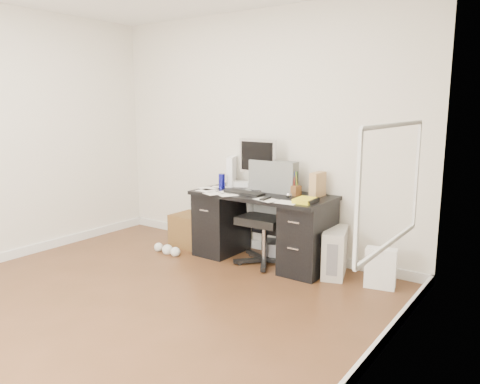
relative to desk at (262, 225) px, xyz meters
The scene contains 18 objects.
ground 1.73m from the desk, 100.29° to the right, with size 4.00×4.00×0.00m, color #4C2E18.
room_shell 2.07m from the desk, 99.37° to the right, with size 4.02×4.02×2.71m.
desk is the anchor object (origin of this frame).
loose_papers 0.41m from the desk, 165.47° to the right, with size 1.10×0.60×0.00m, color silver, non-canonical shape.
lcd_monitor 0.66m from the desk, 140.18° to the left, with size 0.45×0.26×0.57m, color #ACACB0, non-canonical shape.
keyboard 0.41m from the desk, 134.95° to the right, with size 0.44×0.15×0.03m, color black.
computer_mouse 0.51m from the desk, ahead, with size 0.06×0.06×0.06m, color #ACACB0.
travel_mug 0.69m from the desk, behind, with size 0.07×0.07×0.16m, color #151692.
white_binder 0.79m from the desk, 159.62° to the left, with size 0.13×0.29×0.34m, color white.
magazine_file 0.75m from the desk, 17.44° to the left, with size 0.11×0.22×0.25m, color #A4794F.
pen_cup 0.60m from the desk, 15.30° to the left, with size 0.11×0.11×0.25m, color brown, non-canonical shape.
yellow_book 0.71m from the desk, 15.07° to the right, with size 0.18×0.24×0.04m, color yellow.
paper_remote 0.50m from the desk, 50.83° to the right, with size 0.24×0.19×0.02m, color silver, non-canonical shape.
office_chair 0.16m from the desk, 39.30° to the right, with size 0.62×0.62×1.09m, color #575A57, non-canonical shape.
pc_tower 0.83m from the desk, ahead, with size 0.21×0.47×0.47m, color beige.
shopping_bag 1.32m from the desk, ahead, with size 0.28×0.20×0.38m, color white.
wicker_basket 1.04m from the desk, behind, with size 0.38×0.38×0.38m, color #513318.
desk_printer 0.36m from the desk, 52.72° to the left, with size 0.34×0.28×0.20m, color slate.
Camera 1 is at (2.92, -2.46, 1.68)m, focal length 35.00 mm.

